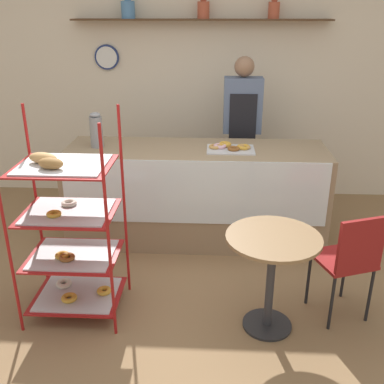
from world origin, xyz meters
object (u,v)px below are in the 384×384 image
(cafe_chair, at_px, (350,256))
(cafe_table, at_px, (272,260))
(donut_tray_counter, at_px, (230,148))
(person_worker, at_px, (242,131))
(pastry_rack, at_px, (69,230))
(coffee_carafe, at_px, (96,130))

(cafe_chair, bearing_deg, cafe_table, -8.26)
(cafe_table, relative_size, cafe_chair, 0.85)
(donut_tray_counter, bearing_deg, person_worker, 78.30)
(cafe_table, relative_size, donut_tray_counter, 1.69)
(cafe_table, bearing_deg, person_worker, 93.59)
(cafe_chair, bearing_deg, person_worker, -89.53)
(cafe_table, bearing_deg, pastry_rack, 174.95)
(cafe_chair, bearing_deg, pastry_rack, -20.11)
(pastry_rack, height_order, coffee_carafe, pastry_rack)
(person_worker, distance_m, cafe_chair, 2.07)
(pastry_rack, bearing_deg, cafe_table, -5.05)
(cafe_table, bearing_deg, donut_tray_counter, 101.20)
(pastry_rack, relative_size, cafe_chair, 1.77)
(coffee_carafe, relative_size, donut_tray_counter, 0.75)
(pastry_rack, xyz_separation_m, cafe_chair, (2.04, -0.01, -0.15))
(cafe_chair, bearing_deg, donut_tray_counter, -75.38)
(person_worker, xyz_separation_m, cafe_chair, (0.70, -1.90, -0.41))
(cafe_table, distance_m, coffee_carafe, 2.14)
(person_worker, distance_m, cafe_table, 2.06)
(cafe_chair, height_order, donut_tray_counter, donut_tray_counter)
(person_worker, bearing_deg, cafe_chair, -69.77)
(cafe_chair, relative_size, donut_tray_counter, 1.98)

